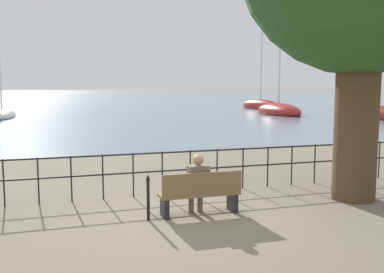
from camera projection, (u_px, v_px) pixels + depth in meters
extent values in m
plane|color=#7A705B|center=(199.00, 214.00, 8.72)|extent=(1000.00, 1000.00, 0.00)
cube|color=slate|center=(65.00, 94.00, 158.82)|extent=(600.00, 300.00, 0.01)
cylinder|color=#4C3823|center=(356.00, 120.00, 9.69)|extent=(0.97, 0.97, 3.67)
cube|color=brown|center=(199.00, 194.00, 8.67)|extent=(1.65, 0.45, 0.05)
cube|color=brown|center=(203.00, 184.00, 8.45)|extent=(1.65, 0.04, 0.45)
cube|color=black|center=(165.00, 208.00, 8.48)|extent=(0.10, 0.41, 0.40)
cube|color=black|center=(232.00, 202.00, 8.91)|extent=(0.10, 0.41, 0.40)
cylinder|color=brown|center=(191.00, 202.00, 8.80)|extent=(0.11, 0.11, 0.45)
cylinder|color=brown|center=(200.00, 201.00, 8.86)|extent=(0.11, 0.11, 0.45)
cube|color=brown|center=(197.00, 189.00, 8.72)|extent=(0.36, 0.26, 0.14)
cube|color=brown|center=(198.00, 179.00, 8.61)|extent=(0.43, 0.24, 0.56)
sphere|color=#A87A5B|center=(198.00, 160.00, 8.56)|extent=(0.22, 0.22, 0.22)
cylinder|color=black|center=(4.00, 183.00, 9.18)|extent=(0.04, 0.04, 1.05)
cylinder|color=black|center=(38.00, 181.00, 9.39)|extent=(0.04, 0.04, 1.05)
cylinder|color=black|center=(71.00, 179.00, 9.60)|extent=(0.04, 0.04, 1.05)
cylinder|color=black|center=(103.00, 177.00, 9.81)|extent=(0.04, 0.04, 1.05)
cylinder|color=black|center=(133.00, 175.00, 10.02)|extent=(0.04, 0.04, 1.05)
cylinder|color=black|center=(162.00, 173.00, 10.22)|extent=(0.04, 0.04, 1.05)
cylinder|color=black|center=(190.00, 172.00, 10.43)|extent=(0.04, 0.04, 1.05)
cylinder|color=black|center=(217.00, 170.00, 10.64)|extent=(0.04, 0.04, 1.05)
cylinder|color=black|center=(243.00, 168.00, 10.85)|extent=(0.04, 0.04, 1.05)
cylinder|color=black|center=(268.00, 167.00, 11.06)|extent=(0.04, 0.04, 1.05)
cylinder|color=black|center=(292.00, 165.00, 11.26)|extent=(0.04, 0.04, 1.05)
cylinder|color=black|center=(315.00, 164.00, 11.47)|extent=(0.04, 0.04, 1.05)
cylinder|color=black|center=(337.00, 162.00, 11.68)|extent=(0.04, 0.04, 1.05)
cylinder|color=black|center=(358.00, 161.00, 11.89)|extent=(0.04, 0.04, 1.05)
cylinder|color=black|center=(379.00, 160.00, 12.09)|extent=(0.04, 0.04, 1.05)
cylinder|color=black|center=(176.00, 152.00, 10.27)|extent=(13.31, 0.04, 0.04)
cylinder|color=black|center=(176.00, 170.00, 10.32)|extent=(13.31, 0.04, 0.04)
cylinder|color=black|center=(148.00, 200.00, 8.26)|extent=(0.06, 0.06, 0.81)
cone|color=black|center=(148.00, 177.00, 8.21)|extent=(0.09, 0.09, 0.11)
ellipsoid|color=maroon|center=(279.00, 111.00, 39.48)|extent=(2.55, 6.75, 1.56)
cylinder|color=silver|center=(280.00, 67.00, 39.01)|extent=(0.14, 0.14, 7.17)
ellipsoid|color=maroon|center=(261.00, 106.00, 49.58)|extent=(2.75, 7.08, 1.61)
cylinder|color=silver|center=(262.00, 53.00, 48.87)|extent=(0.14, 0.14, 11.25)
ellipsoid|color=white|center=(2.00, 115.00, 36.18)|extent=(2.25, 7.97, 1.04)
cylinder|color=silver|center=(0.00, 70.00, 35.74)|extent=(0.14, 0.14, 6.94)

